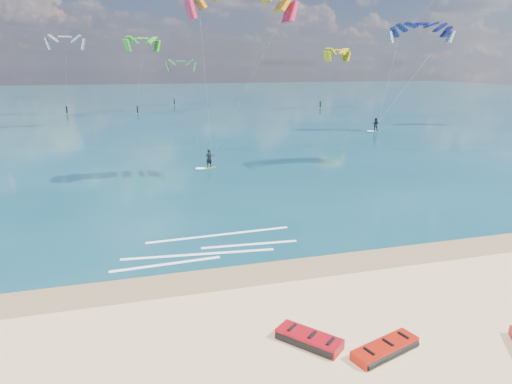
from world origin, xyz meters
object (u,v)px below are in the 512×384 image
(packed_kite_mid, at_px, (309,344))
(kitesurfer_main, at_px, (224,76))
(packed_kite_left, at_px, (385,353))
(kitesurfer_far, at_px, (401,68))

(packed_kite_mid, bearing_deg, kitesurfer_main, 134.66)
(packed_kite_left, xyz_separation_m, kitesurfer_main, (0.10, 25.44, 8.27))
(packed_kite_left, relative_size, kitesurfer_main, 0.17)
(kitesurfer_far, bearing_deg, packed_kite_mid, -101.32)
(packed_kite_left, bearing_deg, packed_kite_mid, 134.98)
(packed_kite_mid, distance_m, kitesurfer_far, 53.44)
(packed_kite_left, height_order, kitesurfer_far, kitesurfer_far)
(packed_kite_mid, relative_size, kitesurfer_main, 0.15)
(packed_kite_mid, bearing_deg, kitesurfer_far, 104.94)
(kitesurfer_main, height_order, kitesurfer_far, kitesurfer_main)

